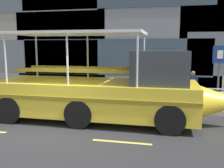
% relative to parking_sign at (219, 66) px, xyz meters
% --- Properties ---
extents(ground_plane, '(120.00, 120.00, 0.00)m').
position_rel_parking_sign_xyz_m(ground_plane, '(-5.87, -3.99, -2.00)').
color(ground_plane, '#2B2B2D').
extents(sidewalk, '(32.00, 4.80, 0.18)m').
position_rel_parking_sign_xyz_m(sidewalk, '(-5.87, 1.61, -1.91)').
color(sidewalk, '#99968E').
rests_on(sidewalk, ground_plane).
extents(curb_edge, '(32.00, 0.18, 0.18)m').
position_rel_parking_sign_xyz_m(curb_edge, '(-5.87, -0.88, -1.91)').
color(curb_edge, '#B2ADA3').
rests_on(curb_edge, ground_plane).
extents(lane_centreline, '(25.80, 0.12, 0.01)m').
position_rel_parking_sign_xyz_m(lane_centreline, '(-5.87, -4.68, -2.00)').
color(lane_centreline, '#DBD64C').
rests_on(lane_centreline, ground_plane).
extents(curb_guardrail, '(11.19, 0.09, 0.90)m').
position_rel_parking_sign_xyz_m(curb_guardrail, '(-4.45, -0.54, -1.22)').
color(curb_guardrail, '#9EA0A8').
rests_on(curb_guardrail, sidewalk).
extents(parking_sign, '(0.60, 0.12, 2.69)m').
position_rel_parking_sign_xyz_m(parking_sign, '(0.00, 0.00, 0.00)').
color(parking_sign, '#4C4F54').
rests_on(parking_sign, sidewalk).
extents(leaned_bicycle, '(1.74, 0.46, 0.96)m').
position_rel_parking_sign_xyz_m(leaned_bicycle, '(-10.71, -0.08, -1.45)').
color(leaned_bicycle, black).
rests_on(leaned_bicycle, sidewalk).
extents(duck_tour_boat, '(9.66, 2.63, 3.37)m').
position_rel_parking_sign_xyz_m(duck_tour_boat, '(-4.39, -2.54, -0.87)').
color(duck_tour_boat, yellow).
rests_on(duck_tour_boat, ground_plane).
extents(pedestrian_near_bow, '(0.44, 0.21, 1.54)m').
position_rel_parking_sign_xyz_m(pedestrian_near_bow, '(-1.06, 0.20, -0.89)').
color(pedestrian_near_bow, '#1E2338').
rests_on(pedestrian_near_bow, sidewalk).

